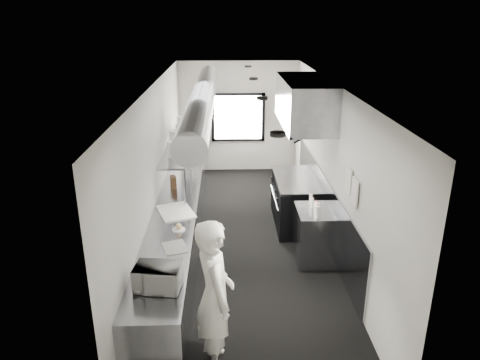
{
  "coord_description": "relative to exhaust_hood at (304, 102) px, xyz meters",
  "views": [
    {
      "loc": [
        -0.31,
        -7.35,
        3.9
      ],
      "look_at": [
        -0.09,
        -0.2,
        1.25
      ],
      "focal_mm": 33.93,
      "sensor_mm": 36.0,
      "label": 1
    }
  ],
  "objects": [
    {
      "name": "cutting_board",
      "position": [
        -2.22,
        -1.4,
        -1.48
      ],
      "size": [
        0.7,
        0.8,
        0.02
      ],
      "primitive_type": "cube",
      "rotation": [
        0.0,
        0.0,
        0.36
      ],
      "color": "white",
      "rests_on": "prep_counter"
    },
    {
      "name": "bottle_station",
      "position": [
        0.05,
        -1.4,
        -1.94
      ],
      "size": [
        0.65,
        0.8,
        0.9
      ],
      "primitive_type": "cube",
      "color": "gray",
      "rests_on": "floor"
    },
    {
      "name": "wall_right",
      "position": [
        0.4,
        -0.7,
        -0.99
      ],
      "size": [
        0.02,
        8.0,
        2.8
      ],
      "primitive_type": "cube",
      "color": "beige",
      "rests_on": "floor"
    },
    {
      "name": "plate_stack_c",
      "position": [
        -2.28,
        0.6,
        -0.67
      ],
      "size": [
        0.27,
        0.27,
        0.3
      ],
      "primitive_type": "cylinder",
      "rotation": [
        0.0,
        0.0,
        -0.38
      ],
      "color": "white",
      "rests_on": "pass_shelf"
    },
    {
      "name": "service_window",
      "position": [
        -1.1,
        3.26,
        -0.99
      ],
      "size": [
        1.36,
        0.05,
        1.25
      ],
      "color": "white",
      "rests_on": "wall_back"
    },
    {
      "name": "wall_cladding",
      "position": [
        0.38,
        -0.4,
        -1.84
      ],
      "size": [
        0.03,
        5.5,
        1.1
      ],
      "primitive_type": "cube",
      "color": "gray",
      "rests_on": "wall_right"
    },
    {
      "name": "squeeze_bottle_b",
      "position": [
        0.02,
        -1.55,
        -1.4
      ],
      "size": [
        0.08,
        0.08,
        0.19
      ],
      "primitive_type": "cylinder",
      "rotation": [
        0.0,
        0.0,
        0.32
      ],
      "color": "white",
      "rests_on": "bottle_station"
    },
    {
      "name": "pass_shelf",
      "position": [
        -2.29,
        0.3,
        -0.86
      ],
      "size": [
        0.45,
        3.0,
        0.68
      ],
      "color": "gray",
      "rests_on": "prep_counter"
    },
    {
      "name": "squeeze_bottle_c",
      "position": [
        0.02,
        -1.42,
        -1.41
      ],
      "size": [
        0.07,
        0.07,
        0.16
      ],
      "primitive_type": "cylinder",
      "rotation": [
        0.0,
        0.0,
        0.27
      ],
      "color": "white",
      "rests_on": "bottle_station"
    },
    {
      "name": "far_work_table",
      "position": [
        -2.25,
        2.5,
        -1.94
      ],
      "size": [
        0.7,
        1.2,
        0.9
      ],
      "primitive_type": "cube",
      "color": "gray",
      "rests_on": "floor"
    },
    {
      "name": "knife_block",
      "position": [
        -2.38,
        -0.31,
        -1.38
      ],
      "size": [
        0.14,
        0.22,
        0.22
      ],
      "primitive_type": "cube",
      "rotation": [
        0.0,
        0.0,
        0.27
      ],
      "color": "#50391C",
      "rests_on": "prep_counter"
    },
    {
      "name": "line_cook",
      "position": [
        -1.56,
        -3.74,
        -1.46
      ],
      "size": [
        0.59,
        0.76,
        1.86
      ],
      "primitive_type": "imported",
      "rotation": [
        0.0,
        0.0,
        1.81
      ],
      "color": "silver",
      "rests_on": "floor"
    },
    {
      "name": "microwave",
      "position": [
        -2.21,
        -3.53,
        -1.34
      ],
      "size": [
        0.53,
        0.42,
        0.29
      ],
      "primitive_type": "imported",
      "rotation": [
        0.0,
        0.0,
        -0.12
      ],
      "color": "silver",
      "rests_on": "prep_counter"
    },
    {
      "name": "notice_sheet_a",
      "position": [
        0.37,
        -1.9,
        -0.79
      ],
      "size": [
        0.02,
        0.28,
        0.38
      ],
      "primitive_type": "cube",
      "color": "silver",
      "rests_on": "wall_right"
    },
    {
      "name": "small_plate",
      "position": [
        -2.12,
        -2.04,
        -1.48
      ],
      "size": [
        0.21,
        0.21,
        0.02
      ],
      "primitive_type": "cylinder",
      "rotation": [
        0.0,
        0.0,
        0.09
      ],
      "color": "white",
      "rests_on": "prep_counter"
    },
    {
      "name": "squeeze_bottle_a",
      "position": [
        -0.01,
        -1.68,
        -1.39
      ],
      "size": [
        0.09,
        0.09,
        0.2
      ],
      "primitive_type": "cylinder",
      "rotation": [
        0.0,
        0.0,
        0.39
      ],
      "color": "white",
      "rests_on": "bottle_station"
    },
    {
      "name": "squeeze_bottle_d",
      "position": [
        -0.01,
        -1.27,
        -1.41
      ],
      "size": [
        0.06,
        0.06,
        0.16
      ],
      "primitive_type": "cylinder",
      "rotation": [
        0.0,
        0.0,
        -0.08
      ],
      "color": "white",
      "rests_on": "bottle_station"
    },
    {
      "name": "newspaper",
      "position": [
        -2.12,
        -2.57,
        -1.49
      ],
      "size": [
        0.41,
        0.46,
        0.01
      ],
      "primitive_type": "cube",
      "rotation": [
        0.0,
        0.0,
        0.32
      ],
      "color": "beige",
      "rests_on": "prep_counter"
    },
    {
      "name": "range",
      "position": [
        -0.06,
        0.0,
        -1.92
      ],
      "size": [
        0.88,
        1.6,
        0.94
      ],
      "color": "black",
      "rests_on": "floor"
    },
    {
      "name": "deli_tub_a",
      "position": [
        -2.4,
        -3.42,
        -1.44
      ],
      "size": [
        0.18,
        0.18,
        0.11
      ],
      "primitive_type": "cylinder",
      "rotation": [
        0.0,
        0.0,
        -0.23
      ],
      "color": "#B0BAAB",
      "rests_on": "prep_counter"
    },
    {
      "name": "ceiling",
      "position": [
        -1.1,
        -0.7,
        0.41
      ],
      "size": [
        3.0,
        8.0,
        0.01
      ],
      "primitive_type": "cube",
      "color": "white",
      "rests_on": "wall_back"
    },
    {
      "name": "wall_back",
      "position": [
        -1.1,
        3.3,
        -0.99
      ],
      "size": [
        3.0,
        0.02,
        2.8
      ],
      "primitive_type": "cube",
      "color": "beige",
      "rests_on": "floor"
    },
    {
      "name": "floor",
      "position": [
        -1.1,
        -0.7,
        -2.39
      ],
      "size": [
        3.0,
        8.0,
        0.01
      ],
      "primitive_type": "cube",
      "color": "black",
      "rests_on": "ground"
    },
    {
      "name": "deli_tub_b",
      "position": [
        -2.36,
        -3.24,
        -1.44
      ],
      "size": [
        0.17,
        0.17,
        0.1
      ],
      "primitive_type": "cylinder",
      "rotation": [
        0.0,
        0.0,
        0.16
      ],
      "color": "#B0BAAB",
      "rests_on": "prep_counter"
    },
    {
      "name": "plate_stack_d",
      "position": [
        -2.27,
        0.95,
        -0.63
      ],
      "size": [
        0.31,
        0.31,
        0.38
      ],
      "primitive_type": "cylinder",
      "rotation": [
        0.0,
        0.0,
        -0.36
      ],
      "color": "white",
      "rests_on": "pass_shelf"
    },
    {
      "name": "prep_counter",
      "position": [
        -2.25,
        -1.2,
        -1.94
      ],
      "size": [
        0.7,
        6.0,
        0.9
      ],
      "primitive_type": "cube",
      "color": "gray",
      "rests_on": "floor"
    },
    {
      "name": "plate_stack_a",
      "position": [
        -2.3,
        -0.55,
        -0.69
      ],
      "size": [
        0.29,
        0.29,
        0.26
      ],
      "primitive_type": "cylinder",
      "rotation": [
        0.0,
        0.0,
        0.33
      ],
      "color": "white",
      "rests_on": "pass_shelf"
    },
    {
      "name": "notice_sheet_b",
      "position": [
        0.37,
        -2.25,
        -0.84
      ],
      "size": [
        0.02,
        0.28,
        0.38
      ],
      "primitive_type": "cube",
      "color": "silver",
      "rests_on": "wall_right"
    },
    {
      "name": "exhaust_hood",
      "position": [
        0.0,
        0.0,
        0.0
      ],
      "size": [
        0.81,
        2.2,
        0.88
      ],
      "color": "gray",
      "rests_on": "ceiling"
    },
    {
      "name": "wall_front",
      "position": [
        -1.1,
        -4.7,
        -0.99
      ],
      "size": [
        3.0,
        0.02,
        2.8
      ],
      "primitive_type": "cube",
      "color": "beige",
      "rests_on": "floor"
    },
    {
      "name": "squeeze_bottle_e",
      "position": [
        -0.0,
        -1.11,
        -1.41
      ],
      "size": [
        0.06,
        0.06,
        0.16
      ],
      "primitive_type": "cylinder",
      "rotation": [
        0.0,
        0.0,
        -0.04
      ],
      "color": "white",
      "rests_on": "bottle_station"
    },
    {
      "name": "wall_left",
      "position": [
        -2.6,
        -0.7,
        -0.99
      ],
      "size": [
        0.02,
        8.0,
        2.8
      ],
      "primitive_type": "cube",
      "color": "beige",
      "rests_on": "floor"
    },
    {
      "name": "plate_stack_b",
      "position": [
        -2.3,
        -0.07,
        -0.65
      ],
      "size": [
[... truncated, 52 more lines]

